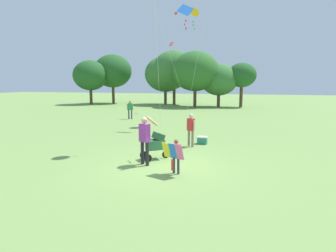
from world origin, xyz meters
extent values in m
plane|color=#75994C|center=(0.00, 0.00, 0.00)|extent=(120.00, 120.00, 0.00)
cylinder|color=brown|center=(-16.98, 24.02, 0.94)|extent=(0.36, 0.36, 1.89)
ellipsoid|color=#235623|center=(-16.98, 24.02, 3.66)|extent=(4.44, 4.00, 3.77)
cylinder|color=brown|center=(-14.98, 26.32, 1.12)|extent=(0.36, 0.36, 2.23)
ellipsoid|color=#235623|center=(-14.98, 26.32, 4.26)|extent=(5.07, 4.57, 4.31)
cylinder|color=brown|center=(-7.78, 26.57, 0.86)|extent=(0.36, 0.36, 1.72)
ellipsoid|color=#387033|center=(-7.78, 26.57, 3.83)|extent=(5.28, 4.75, 4.48)
cylinder|color=brown|center=(-6.54, 26.27, 1.11)|extent=(0.36, 0.36, 2.21)
ellipsoid|color=#387033|center=(-6.54, 26.27, 4.40)|extent=(5.47, 4.92, 4.65)
cylinder|color=brown|center=(-3.42, 23.79, 0.97)|extent=(0.36, 0.36, 1.93)
ellipsoid|color=#2D6628|center=(-3.42, 23.79, 4.05)|extent=(5.31, 4.78, 4.51)
cylinder|color=brown|center=(-0.83, 24.72, 0.70)|extent=(0.36, 0.36, 1.40)
ellipsoid|color=#387033|center=(-0.83, 24.72, 3.10)|extent=(4.23, 3.81, 3.60)
cylinder|color=brown|center=(1.68, 24.99, 1.16)|extent=(0.36, 0.36, 2.32)
ellipsoid|color=#235623|center=(1.68, 24.99, 3.61)|extent=(3.23, 2.91, 2.74)
cylinder|color=#33384C|center=(0.73, -0.71, 0.27)|extent=(0.08, 0.08, 0.54)
cylinder|color=#33384C|center=(0.57, -0.65, 0.27)|extent=(0.08, 0.08, 0.54)
cube|color=red|center=(0.65, -0.68, 0.75)|extent=(0.27, 0.22, 0.41)
cylinder|color=brown|center=(0.79, -0.73, 0.72)|extent=(0.06, 0.06, 0.36)
cylinder|color=brown|center=(0.51, -0.63, 0.72)|extent=(0.06, 0.06, 0.36)
sphere|color=brown|center=(0.65, -0.68, 1.04)|extent=(0.14, 0.14, 0.14)
cube|color=pink|center=(0.81, -0.94, 0.77)|extent=(0.29, 0.25, 0.49)
cube|color=blue|center=(0.58, -0.85, 0.77)|extent=(0.29, 0.25, 0.49)
cube|color=yellow|center=(0.35, -0.76, 0.77)|extent=(0.29, 0.25, 0.49)
cube|color=red|center=(0.58, -0.87, 0.33)|extent=(0.08, 0.04, 0.36)
cylinder|color=#232328|center=(-0.76, 0.03, 0.41)|extent=(0.12, 0.12, 0.83)
cylinder|color=#232328|center=(-0.53, -0.09, 0.41)|extent=(0.12, 0.12, 0.83)
cube|color=purple|center=(-0.64, -0.03, 1.13)|extent=(0.42, 0.37, 0.62)
cylinder|color=tan|center=(-0.84, 0.08, 1.09)|extent=(0.09, 0.09, 0.55)
cylinder|color=tan|center=(-0.38, -0.02, 1.56)|extent=(0.32, 0.48, 0.39)
sphere|color=tan|center=(-0.64, -0.03, 1.57)|extent=(0.21, 0.21, 0.21)
cylinder|color=black|center=(-0.21, 1.05, 0.14)|extent=(0.24, 0.21, 0.28)
cylinder|color=black|center=(-0.99, 0.75, 0.14)|extent=(0.24, 0.21, 0.28)
cylinder|color=black|center=(-0.66, 0.35, 0.14)|extent=(0.24, 0.21, 0.28)
cube|color=#337247|center=(-0.53, 0.79, 0.56)|extent=(0.77, 0.75, 0.36)
cube|color=#235031|center=(-0.44, 0.87, 0.86)|extent=(0.58, 0.58, 0.35)
cylinder|color=black|center=(-0.89, 0.50, 0.96)|extent=(0.33, 0.40, 0.04)
cylinder|color=silver|center=(-0.64, 1.45, 3.71)|extent=(0.50, 2.67, 7.43)
cone|color=#F4A319|center=(-1.00, 10.27, 7.39)|extent=(0.97, 0.92, 0.49)
cube|color=green|center=(-1.05, 10.24, 6.75)|extent=(0.09, 0.08, 0.14)
cube|color=green|center=(-1.03, 10.23, 6.53)|extent=(0.08, 0.06, 0.14)
cube|color=green|center=(-0.97, 10.31, 6.31)|extent=(0.09, 0.07, 0.14)
cylinder|color=silver|center=(-1.88, 8.80, 3.59)|extent=(1.77, 2.95, 7.18)
cube|color=blue|center=(-1.16, 8.42, 7.08)|extent=(1.03, 0.51, 0.84)
cube|color=red|center=(-1.12, 8.40, 6.47)|extent=(0.09, 0.09, 0.14)
cube|color=red|center=(-1.18, 8.38, 6.25)|extent=(0.09, 0.09, 0.14)
cube|color=red|center=(-1.11, 8.43, 6.03)|extent=(0.08, 0.08, 0.14)
cylinder|color=silver|center=(-0.36, 7.50, 3.44)|extent=(1.61, 1.85, 6.89)
cube|color=red|center=(-6.82, 28.00, 11.41)|extent=(0.34, 0.36, 0.31)
cube|color=pink|center=(-4.50, 17.48, 6.35)|extent=(0.49, 0.55, 0.41)
cylinder|color=#33384C|center=(-6.29, 11.51, 0.35)|extent=(0.10, 0.10, 0.71)
cylinder|color=#33384C|center=(-6.08, 11.59, 0.35)|extent=(0.10, 0.10, 0.71)
cube|color=#2D8C4C|center=(-6.18, 11.55, 0.97)|extent=(0.36, 0.29, 0.53)
cylinder|color=#A37556|center=(-6.36, 11.48, 0.94)|extent=(0.08, 0.08, 0.47)
cylinder|color=#A37556|center=(-6.00, 11.61, 0.94)|extent=(0.08, 0.08, 0.47)
sphere|color=#A37556|center=(-6.18, 11.55, 1.35)|extent=(0.18, 0.18, 0.18)
cylinder|color=#7F705B|center=(0.40, 3.20, 0.36)|extent=(0.11, 0.11, 0.72)
cylinder|color=#7F705B|center=(0.21, 3.32, 0.36)|extent=(0.11, 0.11, 0.72)
cube|color=red|center=(0.30, 3.26, 0.99)|extent=(0.37, 0.33, 0.54)
cylinder|color=beige|center=(0.47, 3.16, 0.96)|extent=(0.08, 0.08, 0.48)
cylinder|color=beige|center=(0.14, 3.37, 0.96)|extent=(0.08, 0.08, 0.48)
sphere|color=beige|center=(0.30, 3.26, 1.38)|extent=(0.19, 0.19, 0.19)
cube|color=#288466|center=(0.71, 3.96, 0.15)|extent=(0.44, 0.32, 0.30)
cube|color=white|center=(0.71, 3.96, 0.33)|extent=(0.45, 0.33, 0.05)
camera|label=1|loc=(2.84, -9.27, 2.87)|focal=31.15mm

